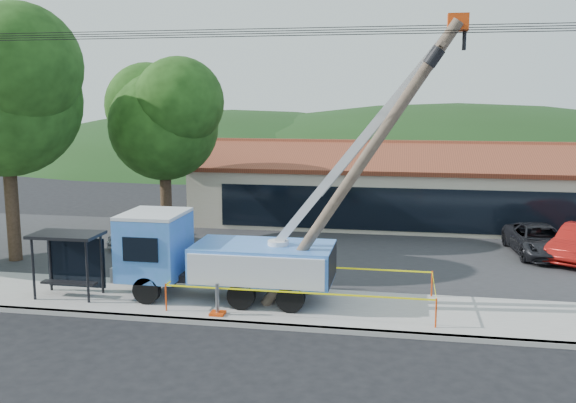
# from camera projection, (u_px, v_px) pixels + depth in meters

# --- Properties ---
(ground) EXTENTS (120.00, 120.00, 0.00)m
(ground) POSITION_uv_depth(u_px,v_px,m) (237.00, 354.00, 17.88)
(ground) COLOR black
(ground) RESTS_ON ground
(curb) EXTENTS (60.00, 0.25, 0.15)m
(curb) POSITION_uv_depth(u_px,v_px,m) (255.00, 325.00, 19.91)
(curb) COLOR gray
(curb) RESTS_ON ground
(sidewalk) EXTENTS (60.00, 4.00, 0.15)m
(sidewalk) POSITION_uv_depth(u_px,v_px,m) (267.00, 306.00, 21.75)
(sidewalk) COLOR gray
(sidewalk) RESTS_ON ground
(parking_lot) EXTENTS (60.00, 12.00, 0.10)m
(parking_lot) POSITION_uv_depth(u_px,v_px,m) (304.00, 251.00, 29.52)
(parking_lot) COLOR #28282B
(parking_lot) RESTS_ON ground
(strip_mall) EXTENTS (22.50, 8.53, 4.67)m
(strip_mall) POSITION_uv_depth(u_px,v_px,m) (395.00, 190.00, 36.27)
(strip_mall) COLOR #BFB197
(strip_mall) RESTS_ON ground
(tree_west_near) EXTENTS (7.56, 6.72, 10.80)m
(tree_west_near) POSITION_uv_depth(u_px,v_px,m) (4.00, 86.00, 26.54)
(tree_west_near) COLOR #332316
(tree_west_near) RESTS_ON ground
(tree_lot) EXTENTS (6.30, 5.60, 8.94)m
(tree_lot) POSITION_uv_depth(u_px,v_px,m) (163.00, 115.00, 30.73)
(tree_lot) COLOR #332316
(tree_lot) RESTS_ON ground
(hill_west) EXTENTS (78.40, 56.00, 28.00)m
(hill_west) POSITION_uv_depth(u_px,v_px,m) (233.00, 159.00, 73.92)
(hill_west) COLOR #193312
(hill_west) RESTS_ON ground
(hill_center) EXTENTS (89.60, 64.00, 32.00)m
(hill_center) POSITION_uv_depth(u_px,v_px,m) (456.00, 163.00, 69.52)
(hill_center) COLOR #193312
(hill_center) RESTS_ON ground
(utility_truck) EXTENTS (11.50, 3.97, 9.41)m
(utility_truck) POSITION_uv_depth(u_px,v_px,m) (221.00, 253.00, 22.14)
(utility_truck) COLOR black
(utility_truck) RESTS_ON ground
(leaning_pole) EXTENTS (6.25, 1.98, 9.34)m
(leaning_pole) POSITION_uv_depth(u_px,v_px,m) (366.00, 157.00, 20.23)
(leaning_pole) COLOR #4E3D32
(leaning_pole) RESTS_ON ground
(bus_shelter) EXTENTS (2.37, 1.47, 2.28)m
(bus_shelter) POSITION_uv_depth(u_px,v_px,m) (69.00, 249.00, 22.44)
(bus_shelter) COLOR black
(bus_shelter) RESTS_ON ground
(caution_tape) EXTENTS (8.68, 3.20, 0.92)m
(caution_tape) POSITION_uv_depth(u_px,v_px,m) (304.00, 284.00, 21.67)
(caution_tape) COLOR #D63D0B
(caution_tape) RESTS_ON ground
(car_silver) EXTENTS (1.90, 4.38, 1.47)m
(car_silver) POSITION_uv_depth(u_px,v_px,m) (139.00, 245.00, 31.03)
(car_silver) COLOR silver
(car_silver) RESTS_ON ground
(car_dark) EXTENTS (2.73, 5.08, 1.36)m
(car_dark) POSITION_uv_depth(u_px,v_px,m) (538.00, 257.00, 28.58)
(car_dark) COLOR black
(car_dark) RESTS_ON ground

